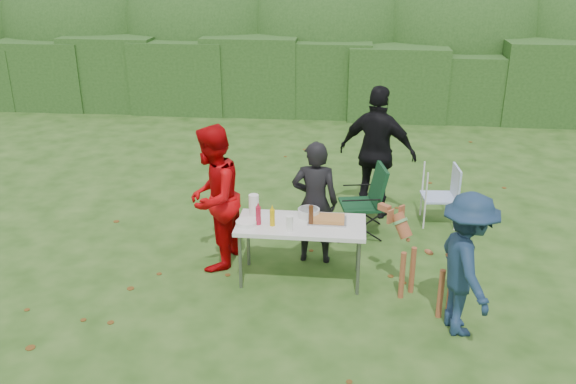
# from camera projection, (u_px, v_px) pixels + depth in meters

# --- Properties ---
(ground) EXTENTS (80.00, 80.00, 0.00)m
(ground) POSITION_uv_depth(u_px,v_px,m) (285.00, 283.00, 7.28)
(ground) COLOR #1E4211
(hedge_row) EXTENTS (22.00, 1.40, 1.70)m
(hedge_row) POSITION_uv_depth(u_px,v_px,m) (323.00, 78.00, 14.34)
(hedge_row) COLOR #23471C
(hedge_row) RESTS_ON ground
(shrub_backdrop) EXTENTS (20.00, 2.60, 3.20)m
(shrub_backdrop) POSITION_uv_depth(u_px,v_px,m) (327.00, 36.00, 15.53)
(shrub_backdrop) COLOR #3D6628
(shrub_backdrop) RESTS_ON ground
(folding_table) EXTENTS (1.50, 0.70, 0.74)m
(folding_table) POSITION_uv_depth(u_px,v_px,m) (301.00, 227.00, 7.11)
(folding_table) COLOR silver
(folding_table) RESTS_ON ground
(person_cook) EXTENTS (0.58, 0.39, 1.58)m
(person_cook) POSITION_uv_depth(u_px,v_px,m) (315.00, 203.00, 7.52)
(person_cook) COLOR black
(person_cook) RESTS_ON ground
(person_red_jacket) EXTENTS (0.80, 0.97, 1.81)m
(person_red_jacket) POSITION_uv_depth(u_px,v_px,m) (213.00, 198.00, 7.37)
(person_red_jacket) COLOR #B30407
(person_red_jacket) RESTS_ON ground
(person_black_puffy) EXTENTS (1.23, 0.84, 1.95)m
(person_black_puffy) POSITION_uv_depth(u_px,v_px,m) (377.00, 153.00, 8.76)
(person_black_puffy) COLOR black
(person_black_puffy) RESTS_ON ground
(child) EXTENTS (0.76, 1.08, 1.53)m
(child) POSITION_uv_depth(u_px,v_px,m) (466.00, 265.00, 6.11)
(child) COLOR #172D48
(child) RESTS_ON ground
(dog) EXTENTS (1.05, 1.02, 0.99)m
(dog) POSITION_uv_depth(u_px,v_px,m) (428.00, 265.00, 6.66)
(dog) COLOR brown
(dog) RESTS_ON ground
(camping_chair) EXTENTS (0.74, 0.74, 1.00)m
(camping_chair) POSITION_uv_depth(u_px,v_px,m) (361.00, 201.00, 8.33)
(camping_chair) COLOR #10381E
(camping_chair) RESTS_ON ground
(lawn_chair) EXTENTS (0.55, 0.55, 0.87)m
(lawn_chair) POSITION_uv_depth(u_px,v_px,m) (439.00, 195.00, 8.71)
(lawn_chair) COLOR #6188DA
(lawn_chair) RESTS_ON ground
(food_tray) EXTENTS (0.45, 0.30, 0.02)m
(food_tray) POSITION_uv_depth(u_px,v_px,m) (327.00, 221.00, 7.13)
(food_tray) COLOR #B7B7BA
(food_tray) RESTS_ON folding_table
(focaccia_bread) EXTENTS (0.40, 0.26, 0.04)m
(focaccia_bread) POSITION_uv_depth(u_px,v_px,m) (327.00, 218.00, 7.12)
(focaccia_bread) COLOR #C07D3D
(focaccia_bread) RESTS_ON food_tray
(mustard_bottle) EXTENTS (0.06, 0.06, 0.20)m
(mustard_bottle) POSITION_uv_depth(u_px,v_px,m) (272.00, 218.00, 7.00)
(mustard_bottle) COLOR #D0A60A
(mustard_bottle) RESTS_ON folding_table
(ketchup_bottle) EXTENTS (0.06, 0.06, 0.22)m
(ketchup_bottle) POSITION_uv_depth(u_px,v_px,m) (258.00, 216.00, 7.02)
(ketchup_bottle) COLOR #AF1730
(ketchup_bottle) RESTS_ON folding_table
(beer_bottle) EXTENTS (0.06, 0.06, 0.24)m
(beer_bottle) POSITION_uv_depth(u_px,v_px,m) (311.00, 216.00, 7.00)
(beer_bottle) COLOR #47230F
(beer_bottle) RESTS_ON folding_table
(paper_towel_roll) EXTENTS (0.12, 0.12, 0.26)m
(paper_towel_roll) POSITION_uv_depth(u_px,v_px,m) (254.00, 205.00, 7.26)
(paper_towel_roll) COLOR white
(paper_towel_roll) RESTS_ON folding_table
(cup_stack) EXTENTS (0.08, 0.08, 0.18)m
(cup_stack) POSITION_uv_depth(u_px,v_px,m) (290.00, 223.00, 6.87)
(cup_stack) COLOR white
(cup_stack) RESTS_ON folding_table
(pasta_bowl) EXTENTS (0.26, 0.26, 0.10)m
(pasta_bowl) POSITION_uv_depth(u_px,v_px,m) (309.00, 213.00, 7.24)
(pasta_bowl) COLOR silver
(pasta_bowl) RESTS_ON folding_table
(plate_stack) EXTENTS (0.24, 0.24, 0.05)m
(plate_stack) POSITION_uv_depth(u_px,v_px,m) (246.00, 223.00, 7.03)
(plate_stack) COLOR white
(plate_stack) RESTS_ON folding_table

